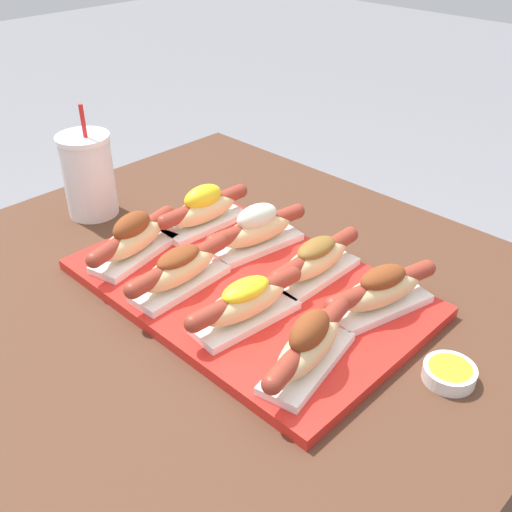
% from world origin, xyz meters
% --- Properties ---
extents(patio_table, '(1.00, 0.90, 0.75)m').
position_xyz_m(patio_table, '(0.00, 0.00, 0.37)').
color(patio_table, '#4C2D1E').
rests_on(patio_table, ground_plane).
extents(serving_tray, '(0.54, 0.34, 0.02)m').
position_xyz_m(serving_tray, '(0.04, 0.01, 0.76)').
color(serving_tray, red).
rests_on(serving_tray, patio_table).
extents(hot_dog_0, '(0.09, 0.20, 0.08)m').
position_xyz_m(hot_dog_0, '(-0.15, -0.06, 0.80)').
color(hot_dog_0, white).
rests_on(hot_dog_0, serving_tray).
extents(hot_dog_1, '(0.07, 0.20, 0.07)m').
position_xyz_m(hot_dog_1, '(-0.02, -0.06, 0.80)').
color(hot_dog_1, white).
rests_on(hot_dog_1, serving_tray).
extents(hot_dog_2, '(0.08, 0.20, 0.07)m').
position_xyz_m(hot_dog_2, '(0.11, -0.05, 0.80)').
color(hot_dog_2, white).
rests_on(hot_dog_2, serving_tray).
extents(hot_dog_3, '(0.09, 0.20, 0.08)m').
position_xyz_m(hot_dog_3, '(0.23, -0.06, 0.80)').
color(hot_dog_3, white).
rests_on(hot_dog_3, serving_tray).
extents(hot_dog_4, '(0.07, 0.20, 0.08)m').
position_xyz_m(hot_dog_4, '(-0.14, 0.09, 0.80)').
color(hot_dog_4, white).
rests_on(hot_dog_4, serving_tray).
extents(hot_dog_5, '(0.08, 0.20, 0.08)m').
position_xyz_m(hot_dog_5, '(-0.02, 0.10, 0.80)').
color(hot_dog_5, white).
rests_on(hot_dog_5, serving_tray).
extents(hot_dog_6, '(0.06, 0.20, 0.07)m').
position_xyz_m(hot_dog_6, '(0.11, 0.10, 0.80)').
color(hot_dog_6, white).
rests_on(hot_dog_6, serving_tray).
extents(hot_dog_7, '(0.10, 0.20, 0.07)m').
position_xyz_m(hot_dog_7, '(0.23, 0.10, 0.80)').
color(hot_dog_7, white).
rests_on(hot_dog_7, serving_tray).
extents(sauce_bowl, '(0.07, 0.07, 0.02)m').
position_xyz_m(sauce_bowl, '(0.37, 0.06, 0.76)').
color(sauce_bowl, white).
rests_on(sauce_bowl, patio_table).
extents(drink_cup, '(0.10, 0.10, 0.22)m').
position_xyz_m(drink_cup, '(-0.36, -0.01, 0.83)').
color(drink_cup, white).
rests_on(drink_cup, patio_table).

